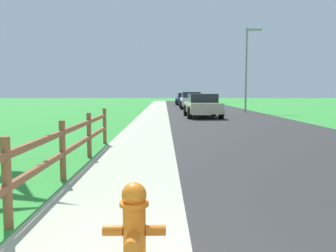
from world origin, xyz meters
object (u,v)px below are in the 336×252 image
fire_hydrant (134,225)px  parked_car_blue (185,99)px  parked_suv_beige (202,105)px  street_lamp (248,63)px  parked_car_white (191,100)px

fire_hydrant → parked_car_blue: (2.73, 39.55, 0.35)m
parked_car_blue → parked_suv_beige: bearing=-90.2°
parked_suv_beige → street_lamp: street_lamp is taller
parked_car_white → street_lamp: street_lamp is taller
street_lamp → parked_suv_beige: bearing=-127.6°
fire_hydrant → street_lamp: street_lamp is taller
street_lamp → parked_car_blue: bearing=104.5°
parked_car_white → street_lamp: 7.59m
street_lamp → fire_hydrant: bearing=-105.2°
fire_hydrant → parked_car_blue: size_ratio=0.18×
street_lamp → parked_car_white: bearing=123.7°
fire_hydrant → parked_car_white: 30.36m
fire_hydrant → parked_car_white: (2.76, 30.23, 0.39)m
parked_car_blue → fire_hydrant: bearing=-93.9°
parked_suv_beige → street_lamp: size_ratio=0.71×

